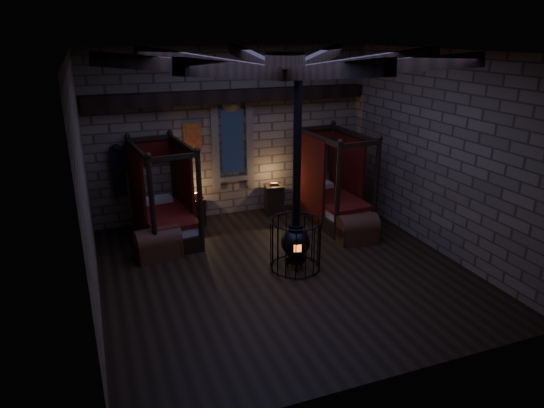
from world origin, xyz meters
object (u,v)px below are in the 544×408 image
object	(u,v)px
bed_left	(165,215)
stove	(296,240)
trunk_right	(357,229)
trunk_left	(158,244)
bed_right	(332,199)

from	to	relation	value
bed_left	stove	distance (m)	3.31
bed_left	trunk_right	xyz separation A→B (m)	(4.03, -1.75, -0.25)
stove	trunk_left	bearing A→B (deg)	164.07
bed_left	trunk_left	bearing A→B (deg)	-113.90
trunk_right	stove	world-z (taller)	stove
bed_left	stove	xyz separation A→B (m)	(2.18, -2.49, 0.08)
bed_right	trunk_left	distance (m)	4.45
bed_right	trunk_left	xyz separation A→B (m)	(-4.40, -0.61, -0.25)
bed_right	trunk_right	size ratio (longest dim) A/B	2.37
trunk_right	stove	bearing A→B (deg)	-153.35
bed_left	bed_right	bearing A→B (deg)	-11.44
bed_left	bed_right	distance (m)	4.10
trunk_left	stove	xyz separation A→B (m)	(2.50, -1.50, 0.33)
bed_left	stove	size ratio (longest dim) A/B	0.55
trunk_right	stove	xyz separation A→B (m)	(-1.84, -0.73, 0.34)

